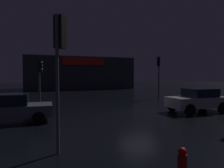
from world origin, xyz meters
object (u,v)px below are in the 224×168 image
(store_building, at_px, (79,73))
(traffic_signal_cross_right, at_px, (60,48))
(car_crossing, at_px, (198,100))
(traffic_signal_main, at_px, (40,74))
(fire_hydrant, at_px, (182,166))
(car_near, at_px, (10,108))
(traffic_signal_cross_left, at_px, (159,69))

(store_building, xyz_separation_m, traffic_signal_cross_right, (-7.18, -32.58, 0.47))
(car_crossing, bearing_deg, traffic_signal_main, 139.33)
(traffic_signal_cross_right, relative_size, fire_hydrant, 5.13)
(store_building, distance_m, car_crossing, 28.34)
(car_near, relative_size, car_crossing, 1.05)
(traffic_signal_cross_left, distance_m, traffic_signal_cross_right, 16.95)
(traffic_signal_cross_right, distance_m, car_crossing, 10.77)
(traffic_signal_cross_left, xyz_separation_m, traffic_signal_cross_right, (-11.58, -12.38, 0.25))
(store_building, relative_size, traffic_signal_cross_right, 4.40)
(store_building, height_order, fire_hydrant, store_building)
(traffic_signal_main, height_order, traffic_signal_cross_right, traffic_signal_cross_right)
(traffic_signal_cross_left, xyz_separation_m, fire_hydrant, (-9.25, -15.34, -2.66))
(store_building, xyz_separation_m, traffic_signal_main, (-7.41, -19.81, -0.25))
(store_building, height_order, traffic_signal_cross_left, store_building)
(store_building, distance_m, fire_hydrant, 35.96)
(store_building, relative_size, car_crossing, 4.79)
(car_near, distance_m, car_crossing, 11.47)
(traffic_signal_cross_left, relative_size, car_crossing, 1.11)
(car_crossing, bearing_deg, traffic_signal_cross_left, 75.33)
(store_building, relative_size, traffic_signal_main, 5.10)
(traffic_signal_main, height_order, car_crossing, traffic_signal_main)
(traffic_signal_cross_right, height_order, fire_hydrant, traffic_signal_cross_right)
(car_near, bearing_deg, store_building, 71.50)
(traffic_signal_cross_right, distance_m, car_near, 6.22)
(traffic_signal_cross_left, distance_m, fire_hydrant, 18.11)
(store_building, height_order, car_near, store_building)
(traffic_signal_main, height_order, traffic_signal_cross_left, traffic_signal_cross_left)
(traffic_signal_main, distance_m, fire_hydrant, 16.10)
(car_near, bearing_deg, traffic_signal_main, 77.10)
(store_building, xyz_separation_m, traffic_signal_cross_left, (4.40, -20.20, 0.23))
(traffic_signal_cross_right, bearing_deg, car_crossing, 24.92)
(car_near, height_order, car_crossing, car_crossing)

